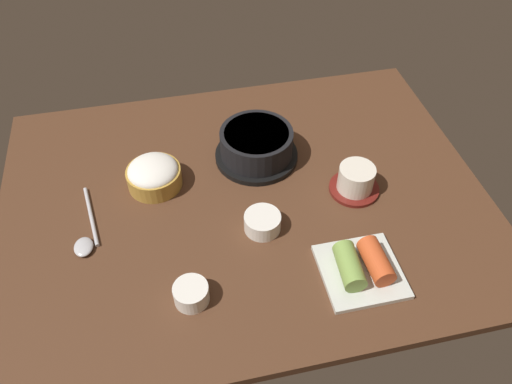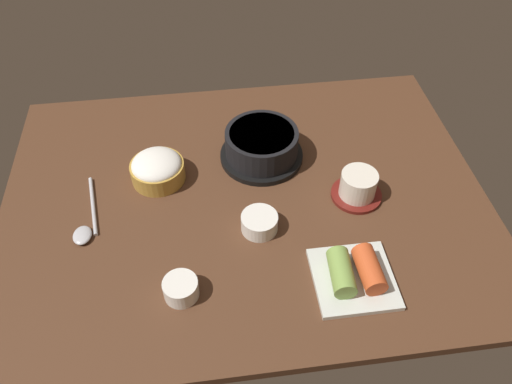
% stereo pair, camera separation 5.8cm
% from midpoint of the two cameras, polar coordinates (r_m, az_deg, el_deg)
% --- Properties ---
extents(dining_table, '(1.00, 0.76, 0.02)m').
position_cam_midpoint_polar(dining_table, '(1.05, -2.89, -0.93)').
color(dining_table, '#4C2D1C').
rests_on(dining_table, ground).
extents(stone_pot, '(0.18, 0.18, 0.07)m').
position_cam_midpoint_polar(stone_pot, '(1.10, -1.46, 5.34)').
color(stone_pot, black).
rests_on(stone_pot, dining_table).
extents(rice_bowl, '(0.11, 0.11, 0.06)m').
position_cam_midpoint_polar(rice_bowl, '(1.07, -13.12, 1.93)').
color(rice_bowl, '#B78C38').
rests_on(rice_bowl, dining_table).
extents(tea_cup_with_saucer, '(0.11, 0.11, 0.06)m').
position_cam_midpoint_polar(tea_cup_with_saucer, '(1.05, 9.75, 1.29)').
color(tea_cup_with_saucer, maroon).
rests_on(tea_cup_with_saucer, dining_table).
extents(banchan_cup_center, '(0.07, 0.07, 0.04)m').
position_cam_midpoint_polar(banchan_cup_center, '(0.97, -0.97, -3.50)').
color(banchan_cup_center, white).
rests_on(banchan_cup_center, dining_table).
extents(kimchi_plate, '(0.14, 0.14, 0.05)m').
position_cam_midpoint_polar(kimchi_plate, '(0.92, 10.21, -8.46)').
color(kimchi_plate, silver).
rests_on(kimchi_plate, dining_table).
extents(side_bowl_near, '(0.06, 0.06, 0.04)m').
position_cam_midpoint_polar(side_bowl_near, '(0.89, -9.31, -11.41)').
color(side_bowl_near, white).
rests_on(side_bowl_near, dining_table).
extents(spoon, '(0.05, 0.18, 0.01)m').
position_cam_midpoint_polar(spoon, '(1.03, -20.36, -4.82)').
color(spoon, '#B7B7BC').
rests_on(spoon, dining_table).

